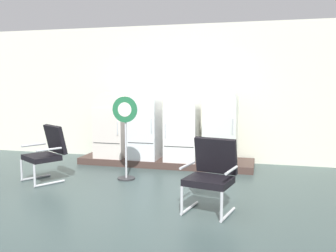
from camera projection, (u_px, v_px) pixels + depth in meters
ground at (109, 214)px, 4.95m from camera, size 12.00×10.00×0.05m
back_wall at (173, 93)px, 8.29m from camera, size 11.76×0.12×3.03m
display_plinth at (166, 161)px, 7.85m from camera, size 3.70×0.95×0.14m
refrigerator_0 at (112, 123)px, 7.95m from camera, size 0.64×0.70×1.41m
refrigerator_1 at (145, 121)px, 7.73m from camera, size 0.59×0.66×1.50m
refrigerator_2 at (182, 125)px, 7.56m from camera, size 0.66×0.70×1.39m
refrigerator_3 at (221, 121)px, 7.36m from camera, size 0.66×0.72×1.59m
armchair_left at (47, 151)px, 6.50m from camera, size 0.84×0.85×0.99m
armchair_right at (211, 172)px, 4.96m from camera, size 0.75×0.75×0.99m
sign_stand at (126, 139)px, 6.55m from camera, size 0.46×0.32×1.51m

